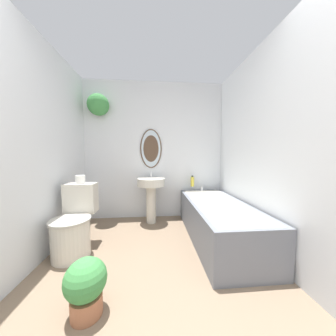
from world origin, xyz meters
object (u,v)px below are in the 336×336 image
object	(u,v)px
toilet	(74,225)
shampoo_bottle	(192,181)
pedestal_sink	(151,191)
toilet_paper_roll	(80,179)
bathtub	(218,220)
potted_plant	(86,285)

from	to	relation	value
toilet	shampoo_bottle	world-z (taller)	toilet
pedestal_sink	shampoo_bottle	distance (m)	0.75
toilet_paper_roll	toilet	bearing A→B (deg)	-90.00
toilet	pedestal_sink	world-z (taller)	pedestal_sink
bathtub	toilet_paper_roll	world-z (taller)	toilet_paper_roll
toilet	potted_plant	xyz separation A→B (m)	(0.43, -0.80, -0.10)
toilet	toilet_paper_roll	distance (m)	0.54
toilet	toilet_paper_roll	xyz separation A→B (m)	(0.00, 0.21, 0.50)
shampoo_bottle	bathtub	bearing A→B (deg)	-78.00
pedestal_sink	bathtub	bearing A→B (deg)	-35.09
shampoo_bottle	pedestal_sink	bearing A→B (deg)	-168.35
potted_plant	pedestal_sink	bearing A→B (deg)	74.88
pedestal_sink	toilet_paper_roll	size ratio (longest dim) A/B	7.67
toilet_paper_roll	shampoo_bottle	bearing A→B (deg)	24.92
toilet	pedestal_sink	size ratio (longest dim) A/B	0.91
shampoo_bottle	toilet	bearing A→B (deg)	-149.20
toilet	shampoo_bottle	xyz separation A→B (m)	(1.59, 0.95, 0.34)
bathtub	toilet	bearing A→B (deg)	-174.37
shampoo_bottle	toilet_paper_roll	size ratio (longest dim) A/B	1.74
pedestal_sink	shampoo_bottle	bearing A→B (deg)	11.65
bathtub	shampoo_bottle	bearing A→B (deg)	102.00
toilet	pedestal_sink	distance (m)	1.20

